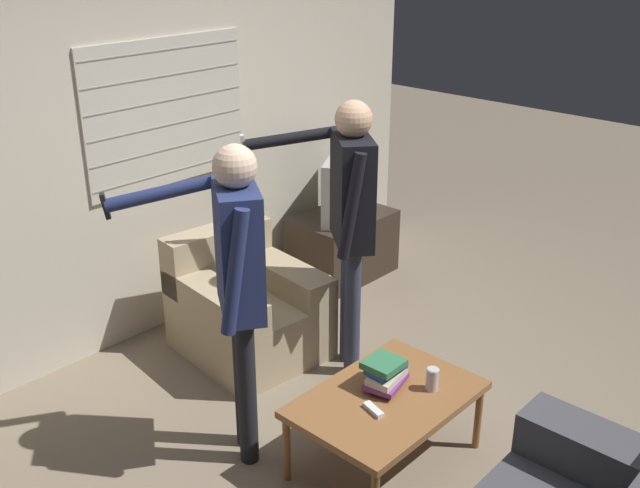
% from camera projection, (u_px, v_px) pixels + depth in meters
% --- Properties ---
extents(ground_plane, '(16.00, 16.00, 0.00)m').
position_uv_depth(ground_plane, '(379.00, 445.00, 4.14)').
color(ground_plane, '#7F705B').
extents(wall_back, '(5.20, 0.08, 2.55)m').
position_uv_depth(wall_back, '(144.00, 151.00, 4.90)').
color(wall_back, beige).
rests_on(wall_back, ground_plane).
extents(armchair_beige, '(0.87, 0.97, 0.79)m').
position_uv_depth(armchair_beige, '(245.00, 307.00, 4.96)').
color(armchair_beige, tan).
rests_on(armchair_beige, ground_plane).
extents(coffee_table, '(0.97, 0.66, 0.42)m').
position_uv_depth(coffee_table, '(387.00, 402.00, 3.86)').
color(coffee_table, brown).
rests_on(coffee_table, ground_plane).
extents(tv_stand, '(0.81, 0.55, 0.52)m').
position_uv_depth(tv_stand, '(342.00, 245.00, 6.04)').
color(tv_stand, '#33281E').
rests_on(tv_stand, ground_plane).
extents(tv, '(0.71, 0.54, 0.50)m').
position_uv_depth(tv, '(342.00, 185.00, 5.84)').
color(tv, '#B2B2B7').
rests_on(tv, tv_stand).
extents(person_left_standing, '(0.61, 0.81, 1.73)m').
position_uv_depth(person_left_standing, '(237.00, 268.00, 3.66)').
color(person_left_standing, black).
rests_on(person_left_standing, ground_plane).
extents(person_right_standing, '(0.57, 0.85, 1.74)m').
position_uv_depth(person_right_standing, '(350.00, 204.00, 4.44)').
color(person_right_standing, '#33384C').
rests_on(person_right_standing, ground_plane).
extents(book_stack, '(0.27, 0.22, 0.16)m').
position_uv_depth(book_stack, '(385.00, 374.00, 3.89)').
color(book_stack, gold).
rests_on(book_stack, coffee_table).
extents(soda_can, '(0.07, 0.07, 0.13)m').
position_uv_depth(soda_can, '(432.00, 379.00, 3.88)').
color(soda_can, silver).
rests_on(soda_can, coffee_table).
extents(spare_remote, '(0.07, 0.14, 0.02)m').
position_uv_depth(spare_remote, '(373.00, 410.00, 3.72)').
color(spare_remote, white).
rests_on(spare_remote, coffee_table).
extents(floor_fan, '(0.29, 0.20, 0.37)m').
position_uv_depth(floor_fan, '(279.00, 289.00, 5.53)').
color(floor_fan, '#A8A8AD').
rests_on(floor_fan, ground_plane).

